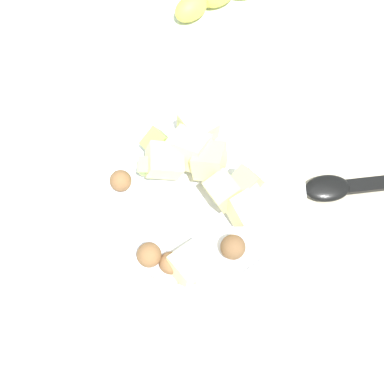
# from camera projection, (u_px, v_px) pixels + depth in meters

# --- Properties ---
(ground_plane) EXTENTS (2.40, 2.40, 0.00)m
(ground_plane) POSITION_uv_depth(u_px,v_px,m) (198.00, 199.00, 0.62)
(ground_plane) COLOR silver
(placemat) EXTENTS (0.48, 0.34, 0.01)m
(placemat) POSITION_uv_depth(u_px,v_px,m) (198.00, 198.00, 0.61)
(placemat) COLOR #BCB299
(placemat) RESTS_ON ground_plane
(salad_bowl) EXTENTS (0.26, 0.26, 0.11)m
(salad_bowl) POSITION_uv_depth(u_px,v_px,m) (192.00, 194.00, 0.57)
(salad_bowl) COLOR white
(salad_bowl) RESTS_ON placemat
(serving_spoon) EXTENTS (0.20, 0.10, 0.01)m
(serving_spoon) POSITION_uv_depth(u_px,v_px,m) (360.00, 185.00, 0.61)
(serving_spoon) COLOR black
(serving_spoon) RESTS_ON placemat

